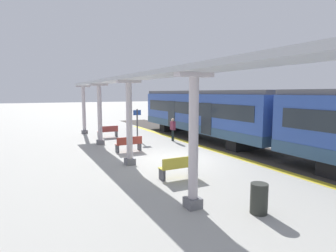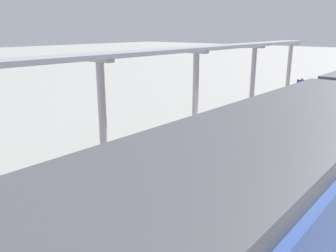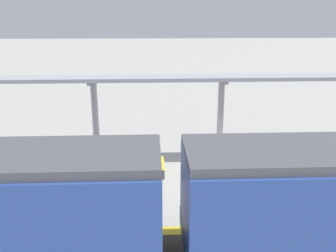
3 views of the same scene
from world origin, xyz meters
name	(u,v)px [view 2 (image 2 of 3)]	position (x,y,z in m)	size (l,w,h in m)	color
ground_plane	(245,143)	(0.00, 0.00, 0.00)	(176.00, 176.00, 0.00)	#ACABA3
tactile_edge_strip	(311,158)	(-2.83, 0.00, 0.00)	(0.47, 28.18, 0.01)	gold
canopy_pillar_nearest	(289,71)	(2.61, -11.13, 1.97)	(1.10, 0.44, 3.89)	slate
canopy_pillar_second	(253,79)	(2.61, -5.64, 1.97)	(1.10, 0.44, 3.89)	slate
canopy_pillar_third	(196,92)	(2.61, 0.14, 1.97)	(1.10, 0.44, 3.89)	slate
canopy_pillar_fourth	(102,114)	(2.61, 5.70, 1.97)	(1.10, 0.44, 3.89)	slate
canopy_beam	(198,49)	(2.61, 0.05, 3.97)	(1.20, 23.17, 0.16)	#A8AAB2
bench_near_end	(173,143)	(1.61, 2.99, 0.44)	(1.51, 0.46, 0.86)	gold
bench_mid_platform	(288,100)	(1.42, -8.32, 0.44)	(1.51, 0.49, 0.86)	#9A3934
bench_far_end	(241,116)	(1.69, -2.68, 0.44)	(1.51, 0.49, 0.86)	#993528
trash_bin	(106,176)	(1.18, 6.85, 0.43)	(0.48, 0.48, 0.85)	#2E312B
platform_info_sign	(301,94)	(-0.10, -6.11, 1.33)	(0.56, 0.10, 2.20)	#4C4C51
passenger_waiting_near_edge	(332,110)	(-2.17, -4.68, 0.99)	(0.21, 0.46, 1.59)	black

